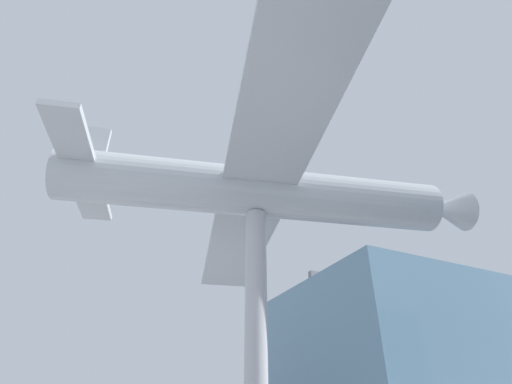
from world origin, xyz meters
The scene contains 3 objects.
glass_pavilion_left centered at (-10.67, 14.60, 5.04)m, with size 11.97×12.49×10.66m.
support_pylon_central centered at (0.00, 0.00, 3.85)m, with size 0.62×0.62×7.70m.
suspended_airplane centered at (0.06, 0.24, 8.51)m, with size 18.82×14.09×2.63m.
Camera 1 is at (9.98, -4.65, 1.86)m, focal length 28.00 mm.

